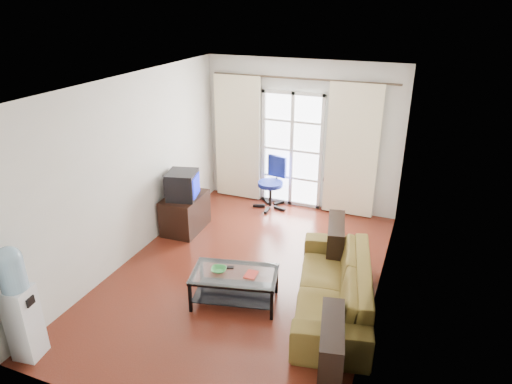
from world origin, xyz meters
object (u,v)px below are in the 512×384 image
at_px(tv_stand, 185,213).
at_px(water_cooler, 19,301).
at_px(sofa, 333,285).
at_px(task_chair, 271,193).
at_px(coffee_table, 235,283).
at_px(crt_tv, 181,185).

bearing_deg(tv_stand, water_cooler, -94.28).
xyz_separation_m(sofa, tv_stand, (-2.80, 1.17, -0.02)).
bearing_deg(sofa, task_chair, -157.03).
height_order(task_chair, water_cooler, water_cooler).
distance_m(sofa, coffee_table, 1.25).
bearing_deg(task_chair, crt_tv, -111.31).
distance_m(coffee_table, tv_stand, 2.22).
bearing_deg(crt_tv, task_chair, 39.92).
relative_size(tv_stand, task_chair, 0.87).
xyz_separation_m(tv_stand, water_cooler, (-0.11, -3.25, 0.41)).
relative_size(crt_tv, water_cooler, 0.43).
height_order(sofa, water_cooler, water_cooler).
bearing_deg(coffee_table, crt_tv, 137.38).
distance_m(sofa, crt_tv, 3.06).
xyz_separation_m(coffee_table, task_chair, (-0.56, 2.92, -0.00)).
bearing_deg(water_cooler, tv_stand, 79.77).
relative_size(sofa, crt_tv, 4.03).
distance_m(sofa, water_cooler, 3.60).
xyz_separation_m(coffee_table, crt_tv, (-1.60, 1.48, 0.56)).
xyz_separation_m(crt_tv, water_cooler, (-0.11, -3.18, -0.12)).
distance_m(tv_stand, crt_tv, 0.54).
height_order(coffee_table, task_chair, task_chair).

